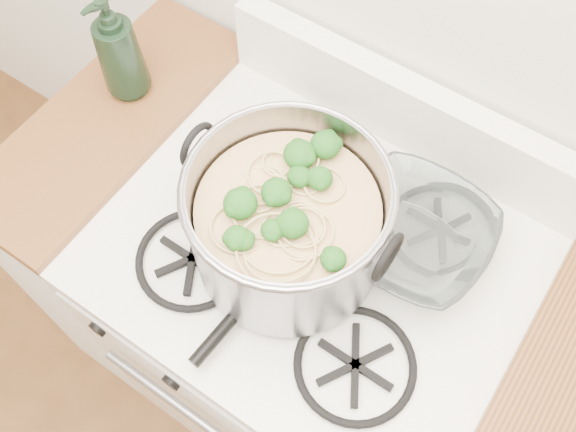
{
  "coord_description": "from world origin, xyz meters",
  "views": [
    {
      "loc": [
        0.24,
        0.81,
        1.95
      ],
      "look_at": [
        -0.03,
        1.22,
        1.05
      ],
      "focal_mm": 40.0,
      "sensor_mm": 36.0,
      "label": 1
    }
  ],
  "objects": [
    {
      "name": "spatula",
      "position": [
        -0.03,
        1.22,
        0.94
      ],
      "size": [
        0.31,
        0.33,
        0.02
      ],
      "primitive_type": null,
      "rotation": [
        0.0,
        0.0,
        -0.07
      ],
      "color": "black",
      "rests_on": "gas_range"
    },
    {
      "name": "stock_pot",
      "position": [
        -0.03,
        1.22,
        1.03
      ],
      "size": [
        0.36,
        0.33,
        0.22
      ],
      "color": "gray",
      "rests_on": "gas_range"
    },
    {
      "name": "bottle",
      "position": [
        -0.51,
        1.35,
        1.04
      ],
      "size": [
        0.1,
        0.1,
        0.24
      ],
      "primitive_type": "imported",
      "rotation": [
        0.0,
        0.0,
        -0.1
      ],
      "color": "black",
      "rests_on": "counter_left"
    },
    {
      "name": "counter_left",
      "position": [
        -0.51,
        1.26,
        0.46
      ],
      "size": [
        0.25,
        0.65,
        0.92
      ],
      "color": "silver",
      "rests_on": "ground"
    },
    {
      "name": "gas_range",
      "position": [
        0.0,
        1.26,
        0.44
      ],
      "size": [
        0.76,
        0.66,
        0.92
      ],
      "color": "white",
      "rests_on": "ground"
    },
    {
      "name": "glass_bowl",
      "position": [
        0.14,
        1.36,
        0.94
      ],
      "size": [
        0.11,
        0.11,
        0.03
      ],
      "primitive_type": "imported",
      "rotation": [
        0.0,
        0.0,
        -0.01
      ],
      "color": "white",
      "rests_on": "gas_range"
    }
  ]
}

